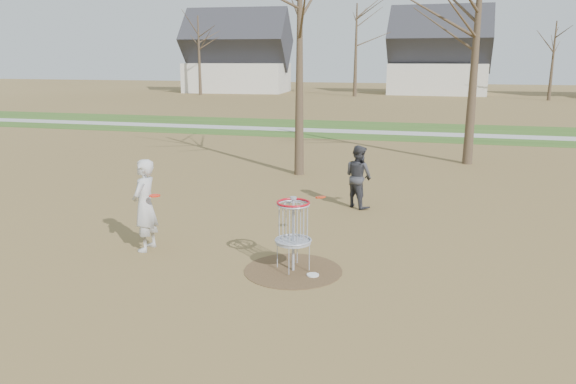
% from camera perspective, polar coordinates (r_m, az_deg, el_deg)
% --- Properties ---
extents(ground, '(160.00, 160.00, 0.00)m').
position_cam_1_polar(ground, '(10.34, 0.52, -7.99)').
color(ground, brown).
rests_on(ground, ground).
extents(green_band, '(160.00, 8.00, 0.01)m').
position_cam_1_polar(green_band, '(30.64, 10.49, 6.16)').
color(green_band, '#2D5119').
rests_on(green_band, ground).
extents(footpath, '(160.00, 1.50, 0.01)m').
position_cam_1_polar(footpath, '(29.65, 10.32, 5.95)').
color(footpath, '#9E9E99').
rests_on(footpath, green_band).
extents(dirt_circle, '(1.80, 1.80, 0.01)m').
position_cam_1_polar(dirt_circle, '(10.33, 0.52, -7.97)').
color(dirt_circle, '#47331E').
rests_on(dirt_circle, ground).
extents(player_standing, '(0.46, 0.68, 1.85)m').
position_cam_1_polar(player_standing, '(11.51, -14.35, -1.32)').
color(player_standing, '#BDBDBD').
rests_on(player_standing, ground).
extents(player_throwing, '(1.00, 0.97, 1.62)m').
position_cam_1_polar(player_throwing, '(14.55, 7.17, 1.58)').
color(player_throwing, '#343439').
rests_on(player_throwing, ground).
extents(disc_grounded, '(0.22, 0.22, 0.02)m').
position_cam_1_polar(disc_grounded, '(10.10, 2.54, -8.41)').
color(disc_grounded, white).
rests_on(disc_grounded, dirt_circle).
extents(discs_in_play, '(3.19, 1.82, 0.26)m').
position_cam_1_polar(discs_in_play, '(11.36, -4.45, -0.45)').
color(discs_in_play, red).
rests_on(discs_in_play, ground).
extents(disc_golf_basket, '(0.64, 0.64, 1.35)m').
position_cam_1_polar(disc_golf_basket, '(10.04, 0.53, -3.13)').
color(disc_golf_basket, '#9EA3AD').
rests_on(disc_golf_basket, ground).
extents(bare_trees, '(52.62, 44.98, 9.00)m').
position_cam_1_polar(bare_trees, '(45.13, 14.75, 15.02)').
color(bare_trees, '#382B1E').
rests_on(bare_trees, ground).
extents(houses_row, '(56.51, 10.01, 7.26)m').
position_cam_1_polar(houses_row, '(61.90, 17.24, 12.64)').
color(houses_row, silver).
rests_on(houses_row, ground).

